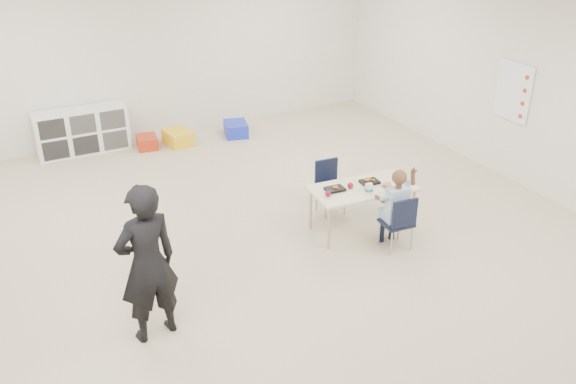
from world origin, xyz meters
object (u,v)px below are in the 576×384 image
chair_near (396,222)px  adult (147,264)px  child (398,206)px  cubby_shelf (82,131)px  table (362,208)px

chair_near → adult: adult is taller
child → cubby_shelf: size_ratio=0.77×
table → child: 0.61m
table → chair_near: chair_near is taller
child → table: bearing=105.8°
table → chair_near: size_ratio=1.88×
chair_near → adult: (-2.91, -0.21, 0.43)m
cubby_shelf → adult: 4.84m
adult → child: bearing=174.4°
table → cubby_shelf: size_ratio=0.92×
chair_near → adult: size_ratio=0.44×
table → child: bearing=-74.2°
table → child: (0.11, -0.54, 0.25)m
table → chair_near: (0.11, -0.54, 0.05)m
cubby_shelf → table: bearing=-58.3°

